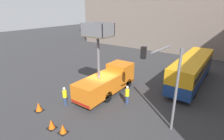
% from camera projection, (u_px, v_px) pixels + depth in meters
% --- Properties ---
extents(ground_plane, '(120.00, 120.00, 0.00)m').
position_uv_depth(ground_plane, '(102.00, 95.00, 17.67)').
color(ground_plane, '#333335').
extents(utility_truck, '(2.38, 7.31, 7.17)m').
position_uv_depth(utility_truck, '(107.00, 80.00, 17.49)').
color(utility_truck, orange).
rests_on(utility_truck, ground_plane).
extents(city_bus, '(2.56, 11.59, 3.15)m').
position_uv_depth(city_bus, '(192.00, 68.00, 19.91)').
color(city_bus, navy).
rests_on(city_bus, ground_plane).
extents(traffic_light_pole, '(2.94, 2.69, 6.03)m').
position_uv_depth(traffic_light_pole, '(164.00, 74.00, 12.02)').
color(traffic_light_pole, slate).
rests_on(traffic_light_pole, ground_plane).
extents(road_worker_near_truck, '(0.38, 0.38, 1.78)m').
position_uv_depth(road_worker_near_truck, '(65.00, 96.00, 15.59)').
color(road_worker_near_truck, navy).
rests_on(road_worker_near_truck, ground_plane).
extents(road_worker_directing, '(0.38, 0.38, 1.80)m').
position_uv_depth(road_worker_directing, '(127.00, 95.00, 15.81)').
color(road_worker_directing, navy).
rests_on(road_worker_directing, ground_plane).
extents(traffic_cone_near_truck, '(0.61, 0.61, 0.69)m').
position_uv_depth(traffic_cone_near_truck, '(63.00, 129.00, 12.28)').
color(traffic_cone_near_truck, black).
rests_on(traffic_cone_near_truck, ground_plane).
extents(traffic_cone_mid_road, '(0.61, 0.61, 0.70)m').
position_uv_depth(traffic_cone_mid_road, '(51.00, 124.00, 12.75)').
color(traffic_cone_mid_road, black).
rests_on(traffic_cone_mid_road, ground_plane).
extents(traffic_cone_far_side, '(0.68, 0.68, 0.78)m').
position_uv_depth(traffic_cone_far_side, '(39.00, 107.00, 14.91)').
color(traffic_cone_far_side, black).
rests_on(traffic_cone_far_side, ground_plane).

